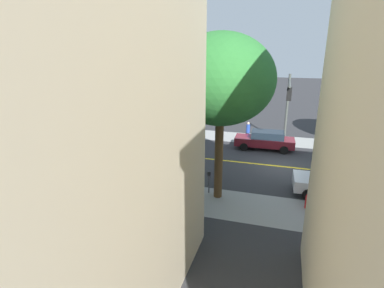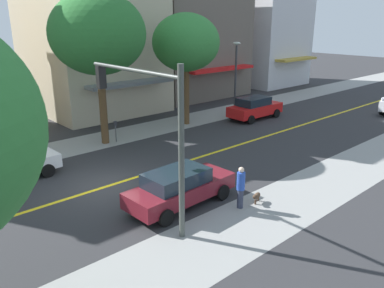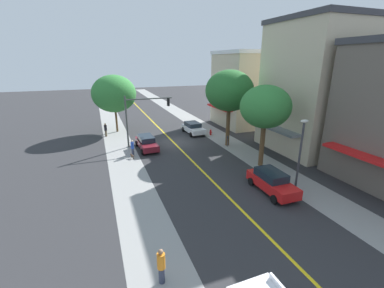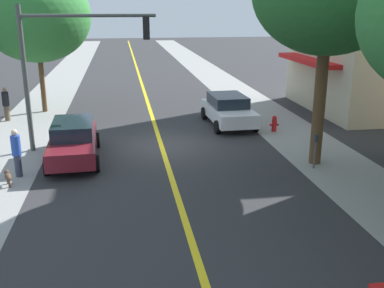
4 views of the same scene
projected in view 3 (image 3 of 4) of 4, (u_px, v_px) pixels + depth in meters
ground_plane at (174, 143)px, 31.46m from camera, size 140.00×140.00×0.00m
sidewalk_left at (221, 137)px, 33.58m from camera, size 3.21×126.00×0.01m
sidewalk_right at (120, 148)px, 29.35m from camera, size 3.21×126.00×0.01m
road_centerline_stripe at (174, 143)px, 31.46m from camera, size 0.20×126.00×0.00m
tan_rowhouse at (253, 89)px, 39.31m from camera, size 11.55×8.81×10.96m
corner_shop_building at (320, 87)px, 27.59m from camera, size 11.09×9.11×13.70m
street_tree_left_near at (229, 91)px, 28.57m from camera, size 5.37×5.37×8.66m
street_tree_right_corner at (114, 94)px, 34.75m from camera, size 5.89×5.89×7.81m
street_tree_left_far at (265, 107)px, 22.97m from camera, size 4.55×4.55×7.57m
fire_hydrant at (211, 132)px, 34.56m from camera, size 0.44×0.24×0.78m
parking_meter at (228, 140)px, 29.66m from camera, size 0.12×0.18×1.31m
traffic_light_mast at (142, 112)px, 29.20m from camera, size 5.40×0.32×5.89m
street_lamp at (301, 146)px, 19.17m from camera, size 0.70×0.36×5.51m
red_sedan_left_curb at (272, 182)px, 19.44m from camera, size 1.98×4.50×1.63m
maroon_sedan_right_curb at (147, 142)px, 28.92m from camera, size 2.09×4.74×1.51m
white_sedan_left_curb at (193, 128)px, 35.22m from camera, size 2.22×4.50×1.52m
pedestrian_blue_shirt at (132, 147)px, 26.85m from camera, size 0.33×0.33×1.73m
pedestrian_black_shirt at (106, 129)px, 33.77m from camera, size 0.35×0.35×1.78m
pedestrian_orange_shirt at (161, 265)px, 11.34m from camera, size 0.37×0.37×1.79m
small_dog at (132, 156)px, 26.26m from camera, size 0.38×0.62×0.47m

